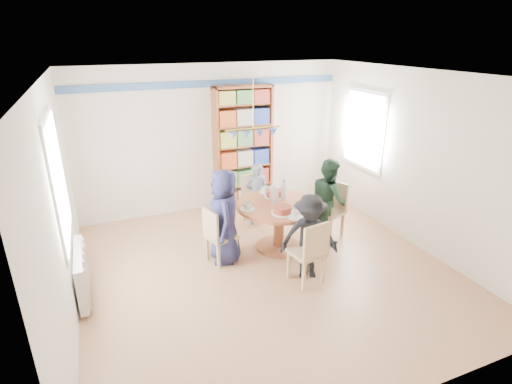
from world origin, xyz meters
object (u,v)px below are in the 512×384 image
chair_far (253,197)px  chair_near (311,250)px  person_left (225,217)px  bookshelf (243,149)px  person_right (328,199)px  chair_left (217,234)px  chair_right (332,207)px  person_near (309,237)px  dining_table (279,215)px  person_far (257,194)px  radiator (82,273)px

chair_far → chair_near: chair_near is taller
person_left → bookshelf: bearing=164.2°
person_right → chair_left: bearing=100.2°
person_right → chair_right: bearing=-61.7°
person_near → person_right: bearing=67.7°
dining_table → person_far: (0.02, 0.94, 0.01)m
person_right → bookshelf: 2.03m
person_far → bookshelf: 1.07m
chair_left → person_near: bearing=-37.6°
chair_far → bookshelf: (0.12, 0.80, 0.66)m
dining_table → person_near: (0.03, -0.87, 0.05)m
dining_table → bookshelf: (0.11, 1.83, 0.58)m
chair_right → bookshelf: (-0.89, 1.77, 0.63)m
chair_far → bookshelf: 1.05m
chair_left → chair_right: 2.03m
dining_table → chair_near: bearing=-92.2°
chair_left → chair_near: 1.39m
person_left → person_right: (1.77, 0.05, -0.03)m
person_far → bookshelf: (0.09, 0.89, 0.57)m
chair_near → person_near: 0.21m
radiator → chair_right: size_ratio=1.08×
person_left → person_right: size_ratio=1.05×
chair_left → person_far: size_ratio=0.77×
person_far → person_near: bearing=103.5°
chair_right → chair_left: bearing=-176.5°
chair_right → person_left: (-1.89, -0.09, 0.20)m
person_far → bookshelf: bookshelf is taller
radiator → person_left: bearing=5.4°
chair_right → person_left: size_ratio=0.65×
chair_left → chair_right: chair_right is taller
dining_table → person_far: person_far is taller
chair_left → person_right: bearing=2.4°
dining_table → chair_near: chair_near is taller
chair_near → bookshelf: size_ratio=0.40×
radiator → bookshelf: 3.68m
radiator → chair_right: chair_right is taller
chair_left → person_right: 1.92m
person_left → chair_right: bearing=105.0°
dining_table → chair_near: (-0.04, -1.05, -0.05)m
chair_far → person_left: 1.39m
chair_near → person_near: size_ratio=0.76×
chair_left → chair_near: size_ratio=0.93×
chair_left → chair_far: (1.01, 1.09, 0.00)m
radiator → chair_near: bearing=-16.6°
chair_near → bookshelf: bearing=87.1°
chair_right → person_near: size_ratio=0.76×
chair_near → person_left: (-0.84, 1.02, 0.20)m
radiator → person_left: size_ratio=0.71×
chair_right → bookshelf: bookshelf is taller
chair_left → person_right: person_right is taller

